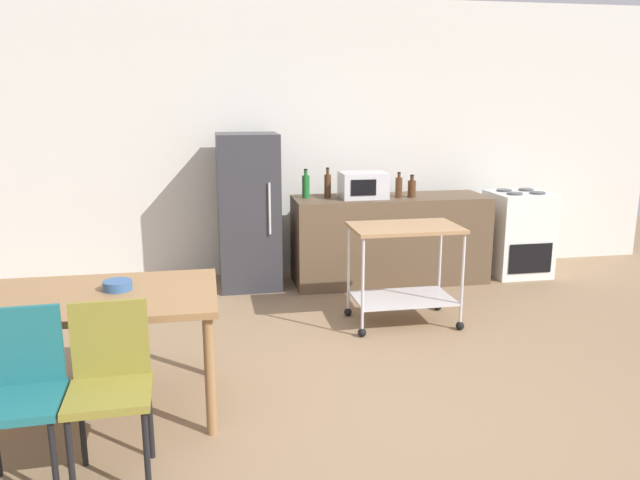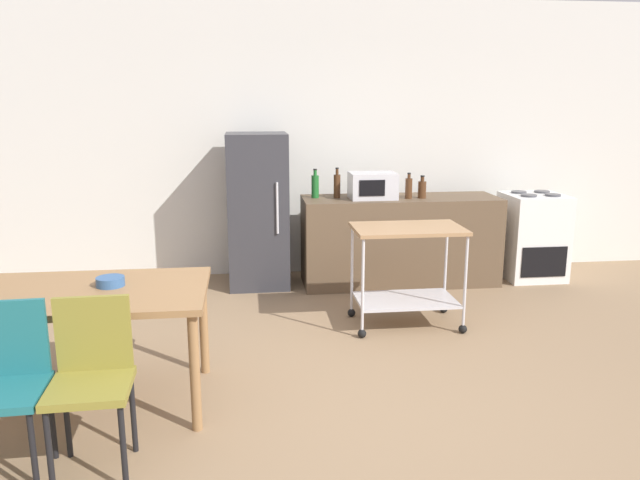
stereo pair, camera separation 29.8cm
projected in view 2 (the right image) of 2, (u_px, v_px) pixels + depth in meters
The scene contains 15 objects.
ground_plane at pixel (359, 407), 3.84m from camera, with size 12.00×12.00×0.00m, color #8C7051.
back_wall at pixel (307, 140), 6.61m from camera, with size 8.40×0.12×2.90m, color silver.
kitchen_counter at pixel (400, 240), 6.36m from camera, with size 2.00×0.64×0.90m, color brown.
dining_table at pixel (82, 303), 3.73m from camera, with size 1.50×0.90×0.75m.
chair_olive at pixel (92, 373), 3.12m from camera, with size 0.41×0.41×0.89m.
chair_teal at pixel (5, 379), 3.06m from camera, with size 0.42×0.42×0.89m.
stove_oven at pixel (532, 236), 6.55m from camera, with size 0.60×0.61×0.92m.
refrigerator at pixel (258, 211), 6.21m from camera, with size 0.60×0.63×1.55m.
kitchen_cart at pixel (407, 259), 5.12m from camera, with size 0.91×0.57×0.85m.
bottle_sesame_oil at pixel (315, 186), 6.21m from camera, with size 0.08×0.08×0.29m.
bottle_hot_sauce at pixel (337, 185), 6.20m from camera, with size 0.07×0.07×0.30m.
microwave at pixel (373, 186), 6.16m from camera, with size 0.46×0.35×0.26m.
bottle_soy_sauce at pixel (409, 188), 6.16m from camera, with size 0.07×0.07×0.26m.
bottle_sparkling_water at pixel (422, 189), 6.19m from camera, with size 0.08×0.08×0.23m.
fruit_bowl at pixel (110, 282), 3.79m from camera, with size 0.17×0.17×0.06m, color #33598C.
Camera 2 is at (-0.66, -3.46, 1.87)m, focal length 34.57 mm.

